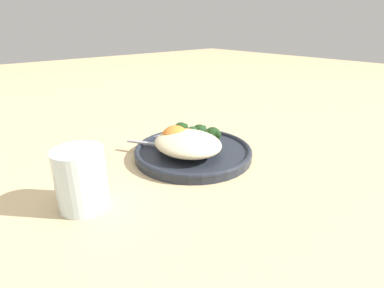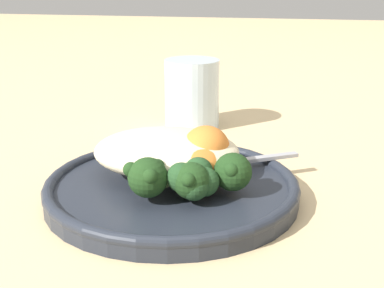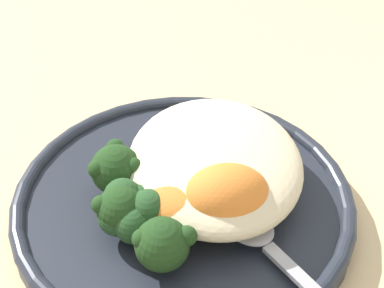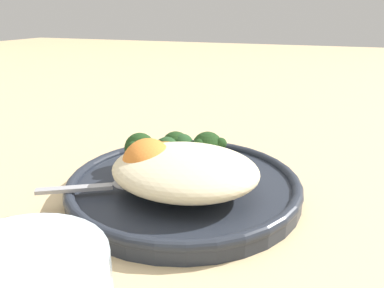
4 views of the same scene
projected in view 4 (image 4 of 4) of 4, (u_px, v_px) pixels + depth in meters
name	position (u px, v px, depth m)	size (l,w,h in m)	color
ground_plane	(199.00, 189.00, 0.43)	(4.00, 4.00, 0.00)	#D6B784
plate	(184.00, 185.00, 0.41)	(0.25, 0.25, 0.02)	#232833
quinoa_mound	(187.00, 170.00, 0.37)	(0.15, 0.13, 0.04)	beige
broccoli_stalk_0	(189.00, 178.00, 0.37)	(0.09, 0.06, 0.03)	#ADC675
broccoli_stalk_1	(202.00, 167.00, 0.39)	(0.09, 0.04, 0.03)	#ADC675
broccoli_stalk_2	(202.00, 151.00, 0.43)	(0.07, 0.10, 0.04)	#ADC675
broccoli_stalk_3	(173.00, 150.00, 0.44)	(0.03, 0.09, 0.03)	#ADC675
broccoli_stalk_4	(141.00, 151.00, 0.43)	(0.07, 0.07, 0.04)	#ADC675
sweet_potato_chunk_0	(147.00, 161.00, 0.38)	(0.06, 0.05, 0.05)	orange
sweet_potato_chunk_1	(162.00, 158.00, 0.41)	(0.07, 0.05, 0.03)	orange
kale_tuft	(173.00, 148.00, 0.44)	(0.05, 0.05, 0.03)	#234723
spoon	(125.00, 183.00, 0.38)	(0.11, 0.08, 0.01)	#A3A3A8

